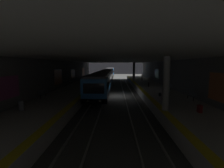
% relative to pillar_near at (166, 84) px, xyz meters
% --- Properties ---
extents(ground_plane, '(120.00, 120.00, 0.00)m').
position_rel_pillar_near_xyz_m(ground_plane, '(11.35, 4.35, -3.33)').
color(ground_plane, '#42423F').
extents(track_left, '(60.00, 1.53, 0.16)m').
position_rel_pillar_near_xyz_m(track_left, '(11.35, 2.15, -3.25)').
color(track_left, gray).
rests_on(track_left, ground).
extents(track_right, '(60.00, 1.53, 0.16)m').
position_rel_pillar_near_xyz_m(track_right, '(11.35, 6.55, -3.25)').
color(track_right, gray).
rests_on(track_right, ground).
extents(platform_left, '(60.00, 5.30, 1.06)m').
position_rel_pillar_near_xyz_m(platform_left, '(11.35, -2.20, -2.80)').
color(platform_left, beige).
rests_on(platform_left, ground).
extents(platform_right, '(60.00, 5.30, 1.06)m').
position_rel_pillar_near_xyz_m(platform_right, '(11.35, 10.90, -2.80)').
color(platform_right, beige).
rests_on(platform_right, ground).
extents(wall_left, '(60.00, 0.56, 5.60)m').
position_rel_pillar_near_xyz_m(wall_left, '(11.35, -5.10, -0.52)').
color(wall_left, slate).
rests_on(wall_left, ground).
extents(wall_right, '(60.00, 0.56, 5.60)m').
position_rel_pillar_near_xyz_m(wall_right, '(11.40, 13.80, -0.52)').
color(wall_right, slate).
rests_on(wall_right, ground).
extents(ceiling_slab, '(60.00, 19.40, 0.40)m').
position_rel_pillar_near_xyz_m(ceiling_slab, '(11.35, 4.35, 2.47)').
color(ceiling_slab, beige).
rests_on(ceiling_slab, wall_left).
extents(pillar_near, '(0.56, 0.56, 4.55)m').
position_rel_pillar_near_xyz_m(pillar_near, '(0.00, 0.00, 0.00)').
color(pillar_near, gray).
rests_on(pillar_near, platform_left).
extents(pillar_far, '(0.56, 0.56, 4.55)m').
position_rel_pillar_near_xyz_m(pillar_far, '(24.30, 0.00, 0.00)').
color(pillar_far, gray).
rests_on(pillar_far, platform_left).
extents(metro_train, '(53.73, 2.83, 3.49)m').
position_rel_pillar_near_xyz_m(metro_train, '(30.13, 6.55, -1.30)').
color(metro_train, '#19569E').
rests_on(metro_train, track_right).
extents(bench_left_near, '(1.70, 0.47, 0.86)m').
position_rel_pillar_near_xyz_m(bench_left_near, '(4.29, -4.18, -1.75)').
color(bench_left_near, '#262628').
rests_on(bench_left_near, platform_left).
extents(bench_left_mid, '(1.70, 0.47, 0.86)m').
position_rel_pillar_near_xyz_m(bench_left_mid, '(11.60, -4.18, -1.75)').
color(bench_left_mid, '#262628').
rests_on(bench_left_mid, platform_left).
extents(bench_left_far, '(1.70, 0.47, 0.86)m').
position_rel_pillar_near_xyz_m(bench_left_far, '(27.06, -4.18, -1.75)').
color(bench_left_far, '#262628').
rests_on(bench_left_far, platform_left).
extents(bench_right_near, '(1.70, 0.47, 0.86)m').
position_rel_pillar_near_xyz_m(bench_right_near, '(5.04, 12.88, -1.75)').
color(bench_right_near, '#262628').
rests_on(bench_right_near, platform_right).
extents(bench_right_mid, '(1.70, 0.47, 0.86)m').
position_rel_pillar_near_xyz_m(bench_right_mid, '(25.50, 12.88, -1.75)').
color(bench_right_mid, '#262628').
rests_on(bench_right_mid, platform_right).
extents(person_waiting_near, '(0.60, 0.22, 1.61)m').
position_rel_pillar_near_xyz_m(person_waiting_near, '(25.80, -2.18, -1.41)').
color(person_waiting_near, black).
rests_on(person_waiting_near, platform_left).
extents(person_walking_mid, '(0.60, 0.22, 1.60)m').
position_rel_pillar_near_xyz_m(person_walking_mid, '(14.76, -1.57, -1.41)').
color(person_walking_mid, black).
rests_on(person_walking_mid, platform_left).
extents(suitcase_rolling, '(0.41, 0.27, 0.92)m').
position_rel_pillar_near_xyz_m(suitcase_rolling, '(-0.57, -2.59, -1.96)').
color(suitcase_rolling, maroon).
rests_on(suitcase_rolling, platform_left).
extents(backpack_on_floor, '(0.30, 0.20, 0.40)m').
position_rel_pillar_near_xyz_m(backpack_on_floor, '(6.23, -1.23, -2.08)').
color(backpack_on_floor, black).
rests_on(backpack_on_floor, platform_left).
extents(trash_bin, '(0.44, 0.44, 0.85)m').
position_rel_pillar_near_xyz_m(trash_bin, '(-0.41, 12.15, -1.85)').
color(trash_bin, '#595B5E').
rests_on(trash_bin, platform_right).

